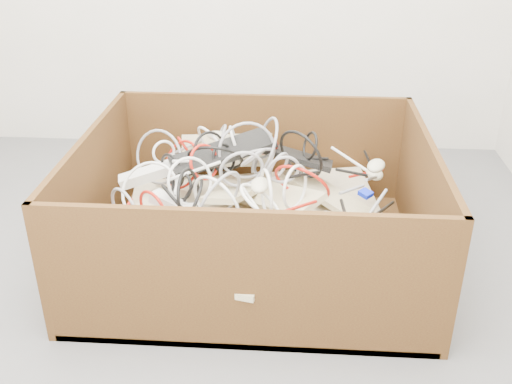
# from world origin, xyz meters

# --- Properties ---
(ground) EXTENTS (3.00, 3.00, 0.00)m
(ground) POSITION_xyz_m (0.00, 0.00, 0.00)
(ground) COLOR #5B5B5E
(ground) RESTS_ON ground
(cardboard_box) EXTENTS (1.34, 1.12, 0.55)m
(cardboard_box) POSITION_xyz_m (0.15, 0.26, 0.13)
(cardboard_box) COLOR #391C0E
(cardboard_box) RESTS_ON ground
(keyboard_pile) EXTENTS (1.06, 1.07, 0.35)m
(keyboard_pile) POSITION_xyz_m (0.14, 0.28, 0.28)
(keyboard_pile) COLOR beige
(keyboard_pile) RESTS_ON cardboard_box
(mice_scatter) EXTENTS (0.91, 0.82, 0.22)m
(mice_scatter) POSITION_xyz_m (0.17, 0.21, 0.35)
(mice_scatter) COLOR #B9B394
(mice_scatter) RESTS_ON keyboard_pile
(power_strip_left) EXTENTS (0.33, 0.14, 0.13)m
(power_strip_left) POSITION_xyz_m (-0.23, 0.35, 0.35)
(power_strip_left) COLOR silver
(power_strip_left) RESTS_ON keyboard_pile
(power_strip_right) EXTENTS (0.29, 0.18, 0.10)m
(power_strip_right) POSITION_xyz_m (-0.08, 0.08, 0.32)
(power_strip_right) COLOR silver
(power_strip_right) RESTS_ON keyboard_pile
(vga_plug) EXTENTS (0.06, 0.06, 0.03)m
(vga_plug) POSITION_xyz_m (0.59, 0.20, 0.35)
(vga_plug) COLOR #0D20C6
(vga_plug) RESTS_ON keyboard_pile
(cable_tangle) EXTENTS (1.16, 0.93, 0.42)m
(cable_tangle) POSITION_xyz_m (0.04, 0.25, 0.39)
(cable_tangle) COLOR gray
(cable_tangle) RESTS_ON keyboard_pile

